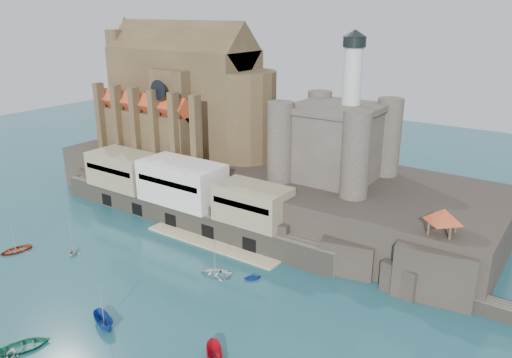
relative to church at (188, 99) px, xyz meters
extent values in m
plane|color=#1A4C55|center=(24.13, -41.85, -22.13)|extent=(300.00, 300.00, 0.00)
cube|color=black|center=(24.13, -1.85, -17.13)|extent=(100.00, 34.00, 10.00)
cube|color=black|center=(-13.87, -18.35, -19.13)|extent=(9.00, 5.00, 6.00)
cube|color=black|center=(2.13, -18.35, -19.13)|extent=(9.00, 5.00, 6.00)
cube|color=black|center=(19.13, -18.35, -19.13)|extent=(9.00, 5.00, 6.00)
cube|color=black|center=(36.13, -18.35, -19.13)|extent=(9.00, 5.00, 6.00)
cube|color=black|center=(52.13, -18.35, -19.13)|extent=(9.00, 5.00, 6.00)
cube|color=#655F51|center=(16.13, -19.35, -19.88)|extent=(70.00, 6.00, 4.50)
cube|color=#C7B584|center=(26.13, -23.85, -21.98)|extent=(30.00, 4.00, 0.40)
cube|color=black|center=(-5.87, -22.25, -20.53)|extent=(3.00, 0.40, 2.60)
cube|color=black|center=(4.13, -22.25, -20.53)|extent=(3.00, 0.40, 2.60)
cube|color=black|center=(14.13, -22.25, -20.53)|extent=(3.00, 0.40, 2.60)
cube|color=black|center=(24.13, -22.25, -20.53)|extent=(3.00, 0.40, 2.60)
cube|color=black|center=(34.13, -22.25, -20.53)|extent=(3.00, 0.40, 2.60)
cube|color=gray|center=(-3.87, -18.35, -13.88)|extent=(16.00, 9.00, 7.50)
cube|color=silver|center=(14.13, -18.35, -13.38)|extent=(18.00, 9.00, 8.50)
cube|color=gray|center=(32.13, -18.35, -14.13)|extent=(14.00, 8.00, 7.00)
cube|color=#4A3922|center=(-1.87, 0.15, -0.13)|extent=(38.00, 14.00, 24.00)
cube|color=#4A3922|center=(-1.87, 0.15, 11.87)|extent=(38.00, 13.01, 13.01)
cylinder|color=#4A3922|center=(17.13, 0.15, -2.13)|extent=(14.00, 14.00, 20.00)
cube|color=#4A3922|center=(2.13, 0.15, -2.13)|extent=(10.00, 20.00, 20.00)
cube|color=#4A3922|center=(-5.87, -9.35, -7.13)|extent=(28.00, 5.00, 10.00)
cube|color=#4A3922|center=(-5.87, 9.65, -7.13)|extent=(28.00, 5.00, 10.00)
cube|color=#BB4320|center=(-5.87, -9.35, -0.53)|extent=(28.00, 5.66, 5.66)
cube|color=#BB4320|center=(-5.87, 9.65, -0.53)|extent=(28.00, 5.66, 5.66)
cube|color=#4A3922|center=(-20.87, 0.15, 1.87)|extent=(4.00, 10.00, 28.00)
cylinder|color=black|center=(2.13, -11.90, 3.87)|extent=(4.40, 0.30, 4.40)
cube|color=#4A3922|center=(-17.87, -12.35, -4.13)|extent=(1.60, 2.20, 16.00)
cube|color=#4A3922|center=(-11.67, -12.35, -4.13)|extent=(1.60, 2.20, 16.00)
cube|color=#4A3922|center=(-5.47, -12.35, -4.13)|extent=(1.60, 2.20, 16.00)
cube|color=#4A3922|center=(0.73, -12.35, -4.13)|extent=(1.60, 2.20, 16.00)
cube|color=#4A3922|center=(6.93, -12.35, -4.13)|extent=(1.60, 2.20, 16.00)
cube|color=#4A3922|center=(13.13, -12.35, -4.13)|extent=(1.60, 2.20, 16.00)
cube|color=#4A423A|center=(40.13, -0.85, -5.13)|extent=(16.00, 16.00, 14.00)
cube|color=#4A423A|center=(40.13, -0.85, 2.27)|extent=(17.00, 17.00, 1.20)
cylinder|color=#4A423A|center=(32.13, -8.85, -4.13)|extent=(5.20, 5.20, 16.00)
cylinder|color=#4A423A|center=(48.13, -8.85, -4.13)|extent=(5.20, 5.20, 16.00)
cylinder|color=#4A423A|center=(32.13, 7.15, -4.13)|extent=(5.20, 5.20, 16.00)
cylinder|color=#4A423A|center=(48.13, 7.15, -4.13)|extent=(5.20, 5.20, 16.00)
cylinder|color=silver|center=(42.13, 1.15, 7.87)|extent=(3.60, 3.60, 12.00)
cylinder|color=black|center=(42.13, 1.15, 14.87)|extent=(4.40, 4.40, 2.00)
cone|color=black|center=(42.13, 1.15, 16.47)|extent=(4.60, 4.60, 1.40)
cube|color=black|center=(66.13, -15.85, -17.78)|extent=(12.00, 10.00, 8.70)
cube|color=black|center=(62.13, -18.85, -19.63)|extent=(6.00, 5.00, 5.00)
cube|color=black|center=(71.13, -13.85, -19.13)|extent=(5.00, 4.00, 6.00)
cube|color=#4A3922|center=(66.13, -15.85, -13.28)|extent=(4.20, 4.20, 0.30)
cylinder|color=#4A3922|center=(64.53, -17.45, -11.83)|extent=(0.36, 0.36, 3.20)
cylinder|color=#4A3922|center=(67.73, -17.45, -11.83)|extent=(0.36, 0.36, 3.20)
cylinder|color=#4A3922|center=(64.53, -14.25, -11.83)|extent=(0.36, 0.36, 3.20)
cylinder|color=#4A3922|center=(67.73, -14.25, -11.83)|extent=(0.36, 0.36, 3.20)
pyramid|color=#BB4320|center=(66.13, -15.85, -9.13)|extent=(6.40, 6.40, 2.20)
imported|color=#B42A0A|center=(-1.95, -46.94, -22.13)|extent=(4.13, 1.97, 5.57)
imported|color=white|center=(25.63, -63.85, -22.13)|extent=(2.53, 2.63, 2.63)
imported|color=navy|center=(30.31, -52.61, -22.13)|extent=(2.69, 2.66, 5.46)
imported|color=#177549|center=(25.70, -61.84, -22.13)|extent=(4.53, 3.11, 6.19)
imported|color=silver|center=(7.75, -41.37, -22.13)|extent=(3.12, 2.78, 3.08)
imported|color=silver|center=(34.07, -32.22, -22.13)|extent=(2.36, 4.08, 5.49)
imported|color=#15429D|center=(40.18, -29.93, -22.13)|extent=(2.88, 2.86, 2.92)
camera|label=1|loc=(82.75, -89.92, 20.79)|focal=35.00mm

